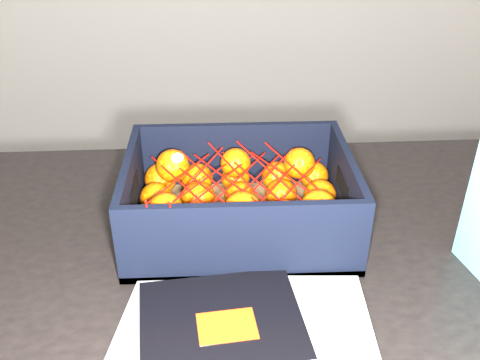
{
  "coord_description": "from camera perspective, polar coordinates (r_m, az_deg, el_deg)",
  "views": [
    {
      "loc": [
        0.33,
        -0.72,
        1.28
      ],
      "look_at": [
        0.36,
        -0.01,
        0.86
      ],
      "focal_mm": 40.47,
      "sensor_mm": 36.0,
      "label": 1
    }
  ],
  "objects": [
    {
      "name": "mesh_net",
      "position": [
        0.85,
        -0.53,
        0.07
      ],
      "size": [
        0.3,
        0.24,
        0.09
      ],
      "color": "red",
      "rests_on": "clementine_heap"
    },
    {
      "name": "produce_crate",
      "position": [
        0.89,
        -0.09,
        -2.75
      ],
      "size": [
        0.36,
        0.27,
        0.13
      ],
      "color": "olive",
      "rests_on": "table"
    },
    {
      "name": "magazine_stack",
      "position": [
        0.7,
        -0.27,
        -17.97
      ],
      "size": [
        0.36,
        0.31,
        0.02
      ],
      "color": "#B6B6B1",
      "rests_on": "table"
    },
    {
      "name": "table",
      "position": [
        0.9,
        -0.63,
        -13.94
      ],
      "size": [
        1.21,
        0.82,
        0.75
      ],
      "color": "black",
      "rests_on": "ground"
    },
    {
      "name": "clementine_heap",
      "position": [
        0.88,
        -0.35,
        -2.33
      ],
      "size": [
        0.34,
        0.25,
        0.1
      ],
      "color": "#E45704",
      "rests_on": "produce_crate"
    }
  ]
}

